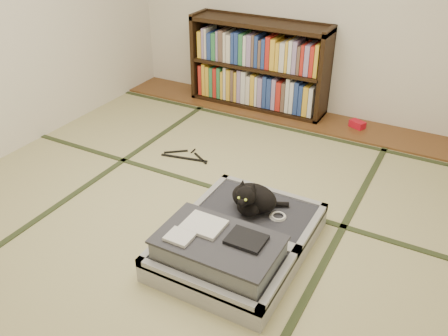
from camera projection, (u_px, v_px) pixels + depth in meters
The scene contains 10 objects.
floor at pixel (196, 216), 3.51m from camera, with size 4.50×4.50×0.00m, color #BFB77F.
wood_strip at pixel (294, 116), 5.01m from camera, with size 4.00×0.50×0.02m, color brown.
red_item at pixel (357, 124), 4.74m from camera, with size 0.15×0.09×0.07m, color red.
room_shell at pixel (188, 15), 2.76m from camera, with size 4.50×4.50×4.50m.
tatami_borders at pixel (227, 184), 3.88m from camera, with size 4.00×4.50×0.01m.
bookcase at pixel (258, 67), 5.03m from camera, with size 1.50×0.34×0.96m.
suitcase at pixel (236, 242), 3.08m from camera, with size 0.84×1.12×0.33m.
cat at pixel (253, 199), 3.23m from camera, with size 0.37×0.38×0.30m.
cable_coil at pixel (278, 216), 3.22m from camera, with size 0.12×0.12×0.03m.
hanger at pixel (186, 156), 4.28m from camera, with size 0.45×0.25×0.01m.
Camera 1 is at (1.54, -2.39, 2.11)m, focal length 38.00 mm.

